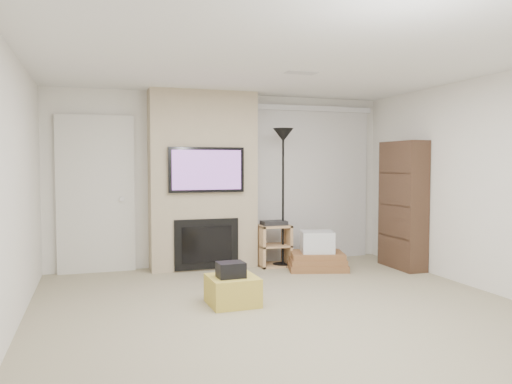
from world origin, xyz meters
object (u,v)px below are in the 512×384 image
object	(u,v)px
av_stand	(274,242)
box_stack	(317,255)
ottoman	(233,290)
floor_lamp	(283,158)
bookshelf	(403,205)

from	to	relation	value
av_stand	box_stack	world-z (taller)	av_stand
ottoman	floor_lamp	xyz separation A→B (m)	(1.22, 1.68, 1.42)
av_stand	floor_lamp	bearing A→B (deg)	-19.05
av_stand	bookshelf	world-z (taller)	bookshelf
ottoman	av_stand	xyz separation A→B (m)	(1.09, 1.73, 0.20)
av_stand	box_stack	distance (m)	0.66
av_stand	ottoman	bearing A→B (deg)	-122.33
floor_lamp	bookshelf	bearing A→B (deg)	-22.14
box_stack	bookshelf	xyz separation A→B (m)	(1.20, -0.28, 0.70)
ottoman	av_stand	world-z (taller)	av_stand
bookshelf	av_stand	bearing A→B (deg)	158.09
ottoman	box_stack	bearing A→B (deg)	39.72
ottoman	floor_lamp	world-z (taller)	floor_lamp
floor_lamp	ottoman	bearing A→B (deg)	-125.86
floor_lamp	bookshelf	distance (m)	1.82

